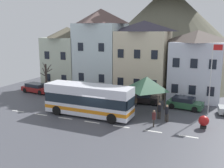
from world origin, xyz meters
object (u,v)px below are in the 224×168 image
hilltop_castle (168,28)px  pedestrian_02 (159,110)px  townhouse_00 (68,57)px  harbour_buoy (204,121)px  bus_shelter (147,84)px  parked_car_01 (37,88)px  parked_car_04 (185,103)px  public_bench (131,102)px  parked_car_00 (90,93)px  pedestrian_01 (167,113)px  transit_bus (89,100)px  townhouse_03 (196,65)px  pedestrian_00 (154,117)px  townhouse_02 (143,58)px  flagpole (212,75)px  parked_car_02 (141,97)px  townhouse_01 (101,50)px

hilltop_castle → pedestrian_02: size_ratio=21.92×
townhouse_00 → harbour_buoy: townhouse_00 is taller
bus_shelter → parked_car_01: (-16.70, 2.80, -2.50)m
townhouse_00 → parked_car_04: size_ratio=2.26×
townhouse_00 → pedestrian_02: (16.71, -10.22, -3.65)m
parked_car_04 → public_bench: parked_car_04 is taller
harbour_buoy → townhouse_00: bearing=151.9°
hilltop_castle → parked_car_00: hilltop_castle is taller
pedestrian_01 → public_bench: (-4.88, 3.87, -0.43)m
transit_bus → parked_car_00: transit_bus is taller
parked_car_00 → parked_car_04: bearing=-5.1°
townhouse_03 → pedestrian_00: (-2.46, -12.04, -3.40)m
harbour_buoy → public_bench: bearing=152.4°
transit_bus → public_bench: transit_bus is taller
townhouse_02 → townhouse_03: 6.91m
bus_shelter → pedestrian_02: bearing=-43.7°
flagpole → harbour_buoy: bearing=-93.7°
transit_bus → hilltop_castle: bearing=86.2°
townhouse_02 → hilltop_castle: hilltop_castle is taller
hilltop_castle → pedestrian_00: bearing=-81.3°
townhouse_02 → transit_bus: size_ratio=1.07×
pedestrian_01 → public_bench: 6.24m
parked_car_00 → townhouse_03: bearing=17.4°
transit_bus → parked_car_02: transit_bus is taller
public_bench → harbour_buoy: harbour_buoy is taller
hilltop_castle → pedestrian_00: size_ratio=23.10×
bus_shelter → pedestrian_00: (1.79, -3.98, -2.19)m
pedestrian_00 → public_bench: pedestrian_00 is taller
bus_shelter → pedestrian_02: 3.35m
bus_shelter → pedestrian_01: bus_shelter is taller
townhouse_03 → transit_bus: size_ratio=0.94×
hilltop_castle → transit_bus: (-2.55, -28.10, -7.46)m
parked_car_00 → flagpole: 15.11m
townhouse_00 → parked_car_01: size_ratio=1.95×
pedestrian_00 → pedestrian_01: bearing=64.4°
pedestrian_00 → harbour_buoy: (4.26, 1.29, -0.28)m
pedestrian_00 → public_bench: bearing=125.6°
pedestrian_00 → flagpole: size_ratio=0.21×
townhouse_00 → harbour_buoy: bearing=-28.1°
townhouse_01 → townhouse_03: townhouse_01 is taller
bus_shelter → harbour_buoy: (6.05, -2.68, -2.46)m
townhouse_03 → parked_car_02: 8.34m
townhouse_00 → public_bench: bearing=-28.3°
public_bench → harbour_buoy: size_ratio=1.19×
townhouse_02 → transit_bus: bearing=-102.4°
townhouse_00 → townhouse_01: townhouse_01 is taller
public_bench → pedestrian_02: bearing=-40.0°
parked_car_02 → pedestrian_01: size_ratio=2.62×
public_bench → harbour_buoy: bearing=-27.6°
townhouse_00 → townhouse_03: bearing=-1.3°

